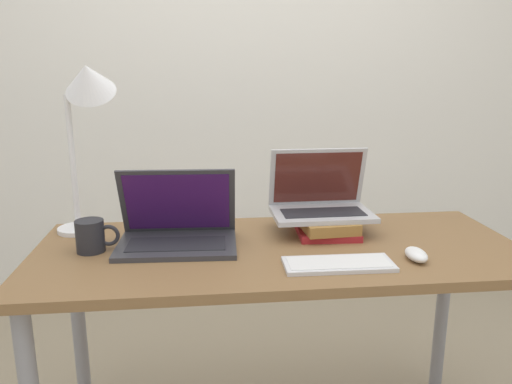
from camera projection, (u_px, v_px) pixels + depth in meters
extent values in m
cube|color=silver|center=(242.00, 60.00, 2.77)|extent=(8.00, 0.05, 2.70)
cube|color=brown|center=(279.00, 251.00, 1.58)|extent=(1.53, 0.64, 0.03)
cylinder|color=gray|center=(79.00, 330.00, 1.85)|extent=(0.05, 0.05, 0.73)
cylinder|color=gray|center=(442.00, 310.00, 2.00)|extent=(0.05, 0.05, 0.73)
cube|color=#333338|center=(177.00, 245.00, 1.57)|extent=(0.38, 0.26, 0.02)
cube|color=#232328|center=(177.00, 244.00, 1.55)|extent=(0.31, 0.14, 0.00)
cube|color=#333338|center=(178.00, 202.00, 1.61)|extent=(0.37, 0.12, 0.23)
cube|color=#381451|center=(178.00, 202.00, 1.61)|extent=(0.34, 0.11, 0.20)
cube|color=maroon|center=(325.00, 229.00, 1.71)|extent=(0.21, 0.26, 0.02)
cube|color=olive|center=(324.00, 221.00, 1.71)|extent=(0.19, 0.27, 0.04)
cube|color=#B2B2B7|center=(322.00, 214.00, 1.70)|extent=(0.34, 0.22, 0.02)
cube|color=#232328|center=(323.00, 212.00, 1.68)|extent=(0.28, 0.11, 0.00)
cube|color=#B2B2B7|center=(317.00, 177.00, 1.75)|extent=(0.34, 0.07, 0.21)
cube|color=#4C1E19|center=(318.00, 178.00, 1.74)|extent=(0.30, 0.05, 0.18)
cube|color=silver|center=(338.00, 264.00, 1.42)|extent=(0.31, 0.13, 0.01)
cube|color=silver|center=(339.00, 262.00, 1.42)|extent=(0.29, 0.10, 0.00)
ellipsoid|color=white|center=(416.00, 255.00, 1.46)|extent=(0.06, 0.10, 0.04)
cylinder|color=#232328|center=(90.00, 236.00, 1.52)|extent=(0.09, 0.09, 0.10)
torus|color=#232328|center=(109.00, 235.00, 1.53)|extent=(0.07, 0.01, 0.07)
cylinder|color=white|center=(79.00, 229.00, 1.72)|extent=(0.14, 0.14, 0.01)
cylinder|color=white|center=(73.00, 163.00, 1.67)|extent=(0.02, 0.02, 0.45)
cone|color=white|center=(88.00, 79.00, 1.57)|extent=(0.16, 0.19, 0.17)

